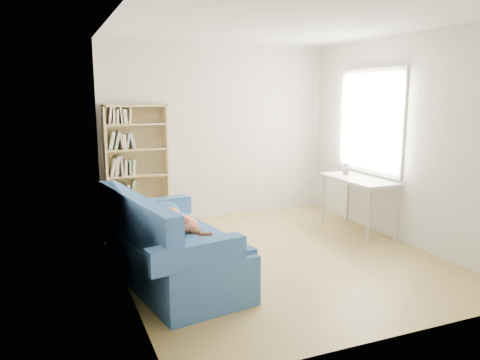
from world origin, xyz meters
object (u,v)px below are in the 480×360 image
object	(u,v)px
desk	(358,184)
sofa	(169,249)
bookshelf	(137,172)
pen_cup	(346,170)

from	to	relation	value
desk	sofa	bearing A→B (deg)	-165.73
bookshelf	pen_cup	distance (m)	2.93
sofa	desk	distance (m)	2.91
sofa	desk	size ratio (longest dim) A/B	1.75
sofa	pen_cup	xyz separation A→B (m)	(2.80, 1.00, 0.47)
bookshelf	sofa	bearing A→B (deg)	-92.12
bookshelf	desk	distance (m)	3.06
desk	pen_cup	distance (m)	0.32
bookshelf	pen_cup	world-z (taller)	bookshelf
bookshelf	pen_cup	bearing A→B (deg)	-21.82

